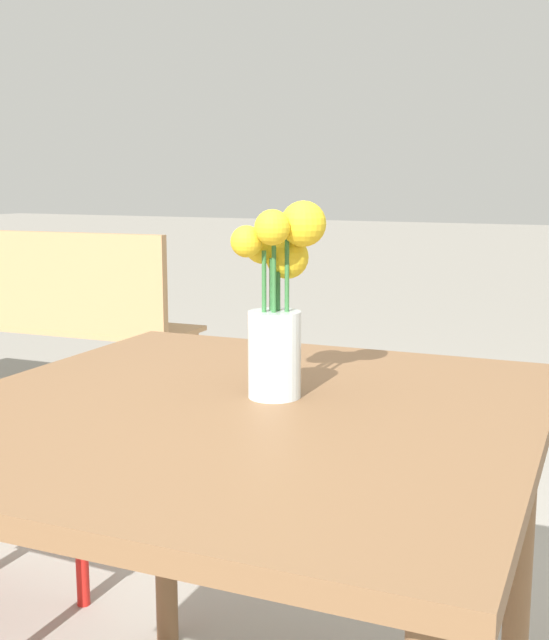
% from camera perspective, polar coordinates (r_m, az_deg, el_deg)
% --- Properties ---
extents(table_front, '(0.95, 0.99, 0.71)m').
position_cam_1_polar(table_front, '(1.25, -2.48, -9.98)').
color(table_front, brown).
rests_on(table_front, ground_plane).
extents(flower_vase, '(0.13, 0.13, 0.30)m').
position_cam_1_polar(flower_vase, '(1.23, 0.24, 0.95)').
color(flower_vase, silver).
rests_on(flower_vase, table_front).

